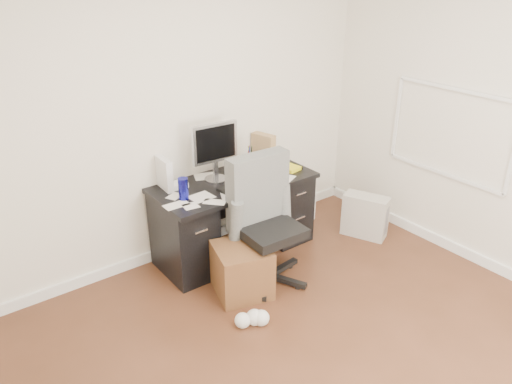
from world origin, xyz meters
TOP-DOWN VIEW (x-y plane):
  - ground at (0.00, 0.00)m, footprint 4.00×4.00m
  - room_shell at (0.03, 0.03)m, footprint 4.02×4.02m
  - desk at (0.30, 1.65)m, footprint 1.50×0.70m
  - loose_papers at (0.10, 1.60)m, footprint 1.10×0.60m
  - lcd_monitor at (0.17, 1.76)m, footprint 0.45×0.28m
  - keyboard at (0.29, 1.52)m, footprint 0.49×0.23m
  - computer_mouse at (0.76, 1.67)m, footprint 0.07×0.07m
  - travel_mug at (-0.26, 1.59)m, footprint 0.09×0.09m
  - white_binder at (-0.28, 1.88)m, footprint 0.13×0.25m
  - magazine_file at (0.82, 1.88)m, footprint 0.18×0.26m
  - pen_cup at (0.56, 1.78)m, footprint 0.11×0.11m
  - yellow_book at (0.88, 1.56)m, footprint 0.19×0.22m
  - paper_remote at (0.35, 1.39)m, footprint 0.27×0.26m
  - office_chair at (0.26, 1.08)m, footprint 0.67×0.67m
  - pc_tower at (1.53, 1.11)m, footprint 0.36×0.48m
  - shopping_bag at (1.26, 1.75)m, footprint 0.29×0.23m
  - wicker_basket at (-0.03, 1.08)m, footprint 0.54×0.54m
  - desk_printer at (0.69, 1.81)m, footprint 0.41×0.37m

SIDE VIEW (x-z plane):
  - ground at x=0.00m, z-range 0.00..0.00m
  - desk_printer at x=0.69m, z-range 0.00..0.20m
  - shopping_bag at x=1.26m, z-range 0.00..0.35m
  - wicker_basket at x=-0.03m, z-range 0.00..0.44m
  - pc_tower at x=1.53m, z-range 0.00..0.44m
  - desk at x=0.30m, z-range 0.02..0.77m
  - office_chair at x=0.26m, z-range 0.00..1.13m
  - loose_papers at x=0.10m, z-range 0.75..0.75m
  - paper_remote at x=0.35m, z-range 0.75..0.77m
  - keyboard at x=0.29m, z-range 0.75..0.78m
  - yellow_book at x=0.88m, z-range 0.75..0.79m
  - computer_mouse at x=0.76m, z-range 0.75..0.81m
  - travel_mug at x=-0.26m, z-range 0.75..0.94m
  - pen_cup at x=0.56m, z-range 0.75..0.99m
  - magazine_file at x=0.82m, z-range 0.75..1.03m
  - white_binder at x=-0.28m, z-range 0.75..1.03m
  - lcd_monitor at x=0.17m, z-range 0.75..1.30m
  - room_shell at x=0.03m, z-range 0.30..3.01m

